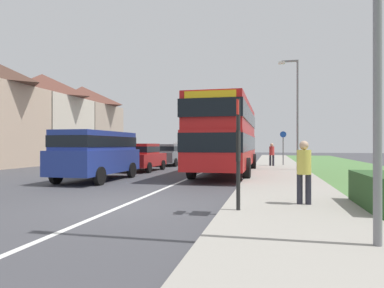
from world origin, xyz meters
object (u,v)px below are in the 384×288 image
(parked_car_red, at_px, (142,156))
(parked_car_grey, at_px, (168,154))
(double_decker_bus, at_px, (227,134))
(street_lamp_mid, at_px, (296,107))
(parked_car_white, at_px, (186,152))
(pedestrian_walking_away, at_px, (272,153))
(bus_stop_sign, at_px, (238,146))
(pedestrian_at_stop, at_px, (304,169))
(parked_van_blue, at_px, (97,151))
(cycle_route_sign, at_px, (283,147))

(parked_car_red, relative_size, parked_car_grey, 1.00)
(double_decker_bus, xyz_separation_m, street_lamp_mid, (3.69, 2.65, 1.65))
(parked_car_white, distance_m, pedestrian_walking_away, 9.22)
(bus_stop_sign, bearing_deg, pedestrian_at_stop, 36.05)
(parked_car_red, height_order, street_lamp_mid, street_lamp_mid)
(street_lamp_mid, bearing_deg, parked_van_blue, -141.62)
(parked_van_blue, xyz_separation_m, bus_stop_sign, (6.69, -5.87, 0.26))
(double_decker_bus, relative_size, parked_car_grey, 2.58)
(pedestrian_walking_away, height_order, cycle_route_sign, cycle_route_sign)
(pedestrian_walking_away, bearing_deg, double_decker_bus, -111.74)
(parked_car_grey, bearing_deg, pedestrian_at_stop, -62.06)
(parked_van_blue, bearing_deg, pedestrian_walking_away, 53.85)
(parked_van_blue, xyz_separation_m, street_lamp_mid, (8.84, 7.00, 2.51))
(double_decker_bus, height_order, cycle_route_sign, double_decker_bus)
(double_decker_bus, xyz_separation_m, bus_stop_sign, (1.55, -10.23, -0.60))
(parked_van_blue, height_order, parked_car_white, parked_van_blue)
(bus_stop_sign, bearing_deg, parked_car_grey, 112.07)
(parked_car_grey, xyz_separation_m, cycle_route_sign, (8.36, 0.58, 0.54))
(cycle_route_sign, bearing_deg, bus_stop_sign, -95.34)
(street_lamp_mid, bearing_deg, cycle_route_sign, 97.02)
(cycle_route_sign, bearing_deg, double_decker_bus, -114.31)
(pedestrian_at_stop, xyz_separation_m, pedestrian_walking_away, (-0.68, 15.06, 0.00))
(parked_car_red, bearing_deg, bus_stop_sign, -59.11)
(parked_car_red, relative_size, bus_stop_sign, 1.55)
(parked_car_white, bearing_deg, cycle_route_sign, -27.80)
(cycle_route_sign, bearing_deg, parked_car_white, 152.20)
(parked_van_blue, bearing_deg, cycle_route_sign, 53.80)
(bus_stop_sign, bearing_deg, cycle_route_sign, 84.66)
(parked_car_grey, xyz_separation_m, parked_car_white, (0.10, 4.94, 0.07))
(double_decker_bus, distance_m, parked_car_grey, 8.35)
(parked_van_blue, relative_size, cycle_route_sign, 1.97)
(parked_car_grey, bearing_deg, parked_car_red, -89.75)
(parked_van_blue, xyz_separation_m, parked_car_red, (-0.03, 5.36, -0.38))
(pedestrian_at_stop, xyz_separation_m, cycle_route_sign, (0.11, 16.13, 0.45))
(parked_car_grey, height_order, pedestrian_walking_away, pedestrian_walking_away)
(double_decker_bus, distance_m, parked_car_white, 12.49)
(pedestrian_at_stop, xyz_separation_m, street_lamp_mid, (0.65, 11.78, 2.81))
(parked_car_white, bearing_deg, pedestrian_at_stop, -68.32)
(cycle_route_sign, bearing_deg, parked_van_blue, -126.20)
(parked_van_blue, distance_m, parked_car_red, 5.38)
(parked_car_grey, relative_size, street_lamp_mid, 0.62)
(parked_car_red, xyz_separation_m, cycle_route_sign, (8.33, 5.99, 0.53))
(bus_stop_sign, bearing_deg, parked_car_red, 120.89)
(parked_car_grey, height_order, bus_stop_sign, bus_stop_sign)
(parked_car_white, height_order, cycle_route_sign, cycle_route_sign)
(pedestrian_walking_away, distance_m, cycle_route_sign, 1.41)
(double_decker_bus, xyz_separation_m, parked_car_white, (-5.09, 11.34, -1.19))
(bus_stop_sign, xyz_separation_m, street_lamp_mid, (2.15, 12.88, 2.25))
(parked_car_white, height_order, pedestrian_walking_away, parked_car_white)
(parked_van_blue, height_order, parked_car_red, parked_van_blue)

